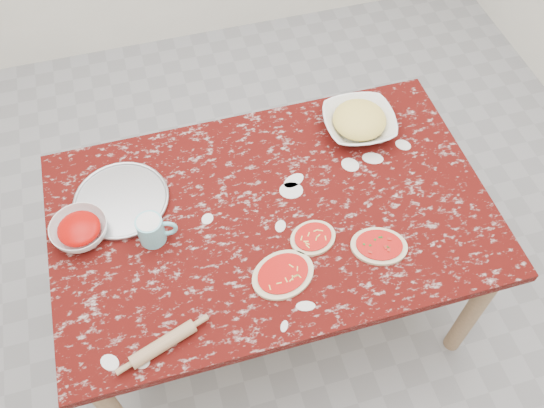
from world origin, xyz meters
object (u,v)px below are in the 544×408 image
(pizza_tray, at_px, (122,201))
(rolling_pin, at_px, (163,344))
(worktable, at_px, (272,224))
(flour_mug, at_px, (152,230))
(sauce_bowl, at_px, (80,231))
(cheese_bowl, at_px, (359,123))

(pizza_tray, xyz_separation_m, rolling_pin, (0.05, -0.60, 0.02))
(worktable, distance_m, flour_mug, 0.45)
(sauce_bowl, distance_m, flour_mug, 0.26)
(worktable, bearing_deg, sauce_bowl, 172.63)
(pizza_tray, relative_size, cheese_bowl, 1.20)
(sauce_bowl, height_order, rolling_pin, sauce_bowl)
(worktable, xyz_separation_m, sauce_bowl, (-0.68, 0.09, 0.11))
(flour_mug, bearing_deg, worktable, -0.60)
(sauce_bowl, bearing_deg, flour_mug, -18.63)
(pizza_tray, distance_m, cheese_bowl, 0.97)
(flour_mug, height_order, rolling_pin, flour_mug)
(sauce_bowl, relative_size, rolling_pin, 0.91)
(sauce_bowl, distance_m, cheese_bowl, 1.14)
(pizza_tray, distance_m, sauce_bowl, 0.19)
(pizza_tray, height_order, sauce_bowl, sauce_bowl)
(sauce_bowl, height_order, cheese_bowl, cheese_bowl)
(pizza_tray, distance_m, flour_mug, 0.22)
(worktable, bearing_deg, cheese_bowl, 33.49)
(cheese_bowl, bearing_deg, flour_mug, -161.67)
(worktable, relative_size, flour_mug, 11.41)
(pizza_tray, relative_size, flour_mug, 2.44)
(sauce_bowl, xyz_separation_m, flour_mug, (0.25, -0.08, 0.03))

